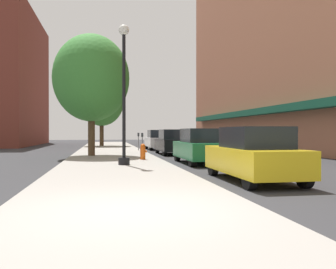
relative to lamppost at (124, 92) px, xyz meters
name	(u,v)px	position (x,y,z in m)	size (l,w,h in m)	color
ground_plane	(170,154)	(3.66, 9.07, -3.20)	(90.00, 90.00, 0.00)	#2D2D30
sidewalk_slab	(111,153)	(-0.34, 10.07, -3.14)	(4.80, 50.00, 0.12)	gray
building_right_brick	(290,1)	(14.65, 13.07, 9.32)	(6.80, 40.00, 25.09)	#9E6047
building_far_background	(9,80)	(-11.36, 28.07, 4.12)	(6.80, 18.00, 14.68)	brown
lamppost	(124,92)	(0.00, 0.00, 0.00)	(0.48, 0.48, 5.90)	black
fire_hydrant	(143,151)	(1.09, 2.77, -2.68)	(0.33, 0.26, 0.79)	#E05614
parking_meter_near	(138,139)	(1.71, 11.69, -2.25)	(0.14, 0.09, 1.31)	slate
parking_meter_far	(142,140)	(1.71, 8.95, -2.25)	(0.14, 0.09, 1.31)	slate
tree_near	(102,100)	(-1.05, 21.03, 1.40)	(4.39, 4.39, 7.01)	#4C3823
tree_mid	(91,78)	(-1.55, 6.24, 1.43)	(4.42, 4.42, 7.07)	#4C3823
car_yellow	(254,155)	(3.66, -4.97, -2.39)	(1.80, 4.30, 1.66)	black
car_green	(200,147)	(3.66, 1.24, -2.39)	(1.80, 4.30, 1.66)	black
car_black	(172,142)	(3.66, 8.31, -2.39)	(1.80, 4.30, 1.66)	black
car_white	(158,140)	(3.66, 14.92, -2.39)	(1.80, 4.30, 1.66)	black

